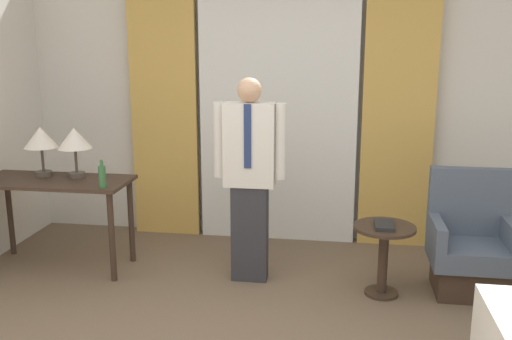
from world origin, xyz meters
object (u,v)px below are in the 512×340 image
object	(u,v)px
side_table	(384,248)
book	(384,225)
table_lamp_right	(75,140)
desk	(55,193)
table_lamp_left	(41,139)
person	(250,173)
armchair	(471,250)
bottle_by_lamp	(102,176)

from	to	relation	value
side_table	book	bearing A→B (deg)	-105.37
table_lamp_right	book	xyz separation A→B (m)	(2.58, -0.29, -0.53)
desk	table_lamp_right	bearing A→B (deg)	36.60
table_lamp_left	table_lamp_right	size ratio (longest dim) A/B	1.00
table_lamp_left	person	world-z (taller)	person
person	armchair	xyz separation A→B (m)	(1.74, 0.04, -0.56)
bottle_by_lamp	table_lamp_left	bearing A→B (deg)	155.29
armchair	book	size ratio (longest dim) A/B	3.91
desk	book	bearing A→B (deg)	-3.60
table_lamp_right	armchair	size ratio (longest dim) A/B	0.45
side_table	table_lamp_left	bearing A→B (deg)	174.80
table_lamp_left	table_lamp_right	world-z (taller)	same
table_lamp_left	bottle_by_lamp	bearing A→B (deg)	-24.71
bottle_by_lamp	side_table	world-z (taller)	bottle_by_lamp
table_lamp_right	person	xyz separation A→B (m)	(1.52, -0.12, -0.20)
armchair	side_table	world-z (taller)	armchair
desk	table_lamp_left	xyz separation A→B (m)	(-0.15, 0.11, 0.44)
person	side_table	bearing A→B (deg)	-7.49
table_lamp_left	side_table	world-z (taller)	table_lamp_left
table_lamp_left	armchair	bearing A→B (deg)	-1.40
bottle_by_lamp	armchair	world-z (taller)	bottle_by_lamp
table_lamp_left	person	distance (m)	1.84
book	table_lamp_left	bearing A→B (deg)	174.35
desk	person	size ratio (longest dim) A/B	0.77
desk	side_table	xyz separation A→B (m)	(2.74, -0.15, -0.29)
table_lamp_left	side_table	size ratio (longest dim) A/B	0.77
bottle_by_lamp	person	size ratio (longest dim) A/B	0.14
bottle_by_lamp	book	bearing A→B (deg)	0.62
desk	armchair	xyz separation A→B (m)	(3.41, 0.03, -0.32)
bottle_by_lamp	book	xyz separation A→B (m)	(2.21, 0.02, -0.30)
side_table	book	xyz separation A→B (m)	(-0.01, -0.02, 0.19)
table_lamp_right	desk	bearing A→B (deg)	-143.40
desk	book	distance (m)	2.74
desk	book	xyz separation A→B (m)	(2.73, -0.17, -0.09)
desk	armchair	bearing A→B (deg)	0.44
table_lamp_right	bottle_by_lamp	distance (m)	0.53
side_table	book	world-z (taller)	book
book	table_lamp_right	bearing A→B (deg)	173.68
side_table	bottle_by_lamp	bearing A→B (deg)	-178.81
armchair	desk	bearing A→B (deg)	-179.56
table_lamp_left	person	bearing A→B (deg)	-3.86
table_lamp_right	person	distance (m)	1.54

